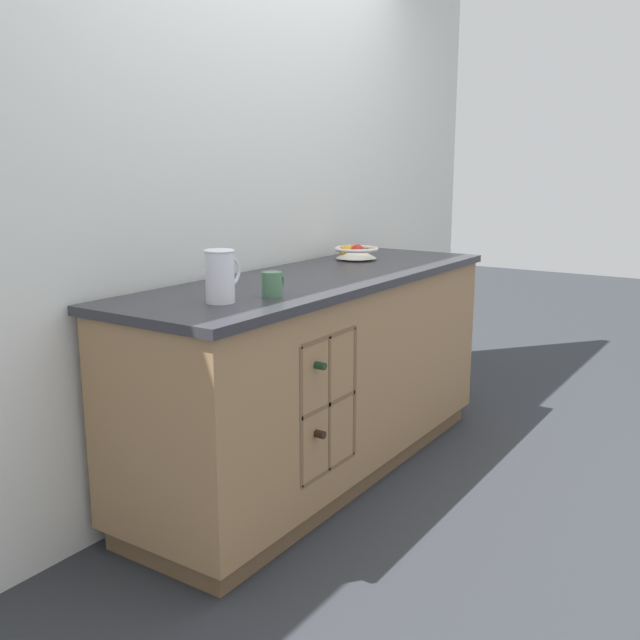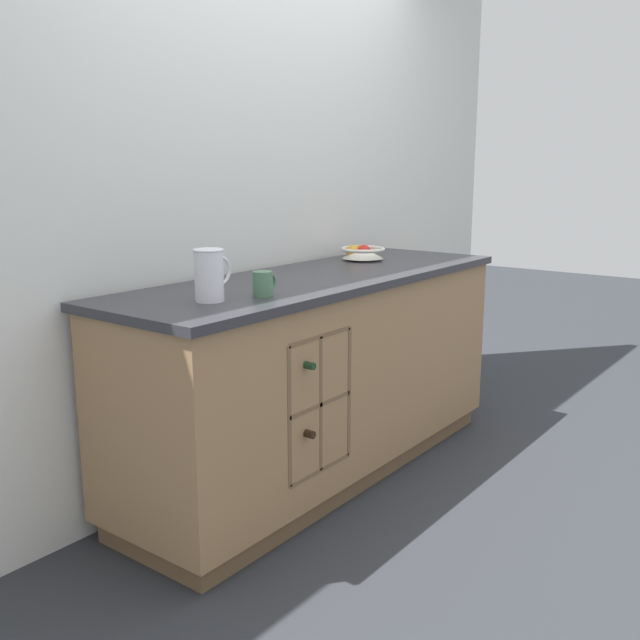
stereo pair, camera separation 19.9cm
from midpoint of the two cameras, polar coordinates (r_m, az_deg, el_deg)
The scene contains 6 objects.
ground_plane at distance 3.37m, azimuth 1.73°, elevation -11.99°, with size 14.00×14.00×0.00m, color #2D3035.
back_wall at distance 3.30m, azimuth -3.55°, elevation 10.37°, with size 4.48×0.06×2.55m, color silver.
kitchen_island at distance 3.20m, azimuth 1.78°, elevation -4.40°, with size 2.12×0.68×0.92m.
fruit_bowl at distance 3.61m, azimuth 4.97°, elevation 5.45°, with size 0.22×0.22×0.08m.
white_pitcher at distance 2.49m, azimuth -6.56°, elevation 3.67°, with size 0.16×0.11×0.18m.
ceramic_mug at distance 2.59m, azimuth -2.36°, elevation 2.92°, with size 0.11×0.07×0.09m.
Camera 2 is at (-2.45, -1.86, 1.38)m, focal length 40.00 mm.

